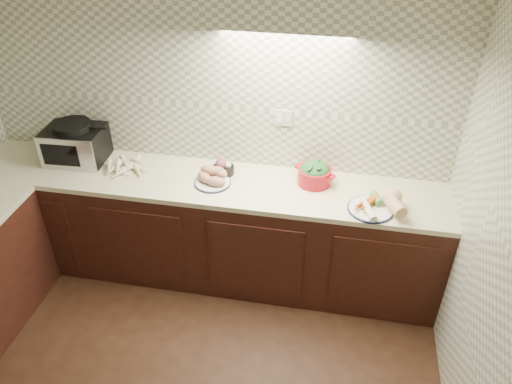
% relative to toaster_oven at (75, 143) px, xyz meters
% --- Properties ---
extents(room, '(3.60, 3.60, 2.60)m').
position_rel_toaster_oven_xyz_m(room, '(1.05, -1.61, 0.58)').
color(room, black).
rests_on(room, ground).
extents(counter, '(3.60, 3.60, 0.90)m').
position_rel_toaster_oven_xyz_m(counter, '(0.37, -0.93, -0.60)').
color(counter, black).
rests_on(counter, ground).
extents(toaster_oven, '(0.46, 0.36, 0.32)m').
position_rel_toaster_oven_xyz_m(toaster_oven, '(0.00, 0.00, 0.00)').
color(toaster_oven, black).
rests_on(toaster_oven, counter).
extents(parsnip_pile, '(0.35, 0.29, 0.06)m').
position_rel_toaster_oven_xyz_m(parsnip_pile, '(0.47, -0.09, -0.12)').
color(parsnip_pile, '#F9EBC6').
rests_on(parsnip_pile, counter).
extents(sweet_potato_plate, '(0.28, 0.27, 0.12)m').
position_rel_toaster_oven_xyz_m(sweet_potato_plate, '(1.13, -0.13, -0.10)').
color(sweet_potato_plate, '#141D3B').
rests_on(sweet_potato_plate, counter).
extents(onion_bowl, '(0.16, 0.16, 0.13)m').
position_rel_toaster_oven_xyz_m(onion_bowl, '(1.17, 0.01, -0.10)').
color(onion_bowl, black).
rests_on(onion_bowl, counter).
extents(dutch_oven, '(0.33, 0.33, 0.17)m').
position_rel_toaster_oven_xyz_m(dutch_oven, '(1.86, 0.01, -0.06)').
color(dutch_oven, '#AD0F1B').
rests_on(dutch_oven, counter).
extents(veg_plate, '(0.40, 0.39, 0.14)m').
position_rel_toaster_oven_xyz_m(veg_plate, '(2.34, -0.22, -0.10)').
color(veg_plate, '#141D3B').
rests_on(veg_plate, counter).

